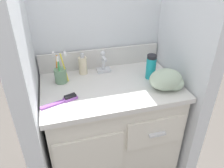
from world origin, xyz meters
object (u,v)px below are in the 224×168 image
at_px(hairbrush, 64,100).
at_px(toothbrush_cup, 61,74).
at_px(soap_dispenser, 83,65).
at_px(hand_towel, 168,80).
at_px(shaving_cream_can, 151,67).

bearing_deg(hairbrush, toothbrush_cup, 71.53).
bearing_deg(soap_dispenser, hand_towel, -36.10).
relative_size(soap_dispenser, hairbrush, 0.73).
distance_m(shaving_cream_can, hand_towel, 0.15).
height_order(soap_dispenser, hand_towel, soap_dispenser).
distance_m(soap_dispenser, hairbrush, 0.33).
height_order(shaving_cream_can, hairbrush, shaving_cream_can).
bearing_deg(toothbrush_cup, hand_towel, -22.59).
xyz_separation_m(shaving_cream_can, hand_towel, (0.04, -0.14, -0.02)).
bearing_deg(soap_dispenser, shaving_cream_can, -23.50).
bearing_deg(toothbrush_cup, hairbrush, -90.33).
distance_m(hairbrush, hand_towel, 0.58).
distance_m(soap_dispenser, shaving_cream_can, 0.43).
relative_size(soap_dispenser, shaving_cream_can, 0.93).
bearing_deg(soap_dispenser, hairbrush, -116.90).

